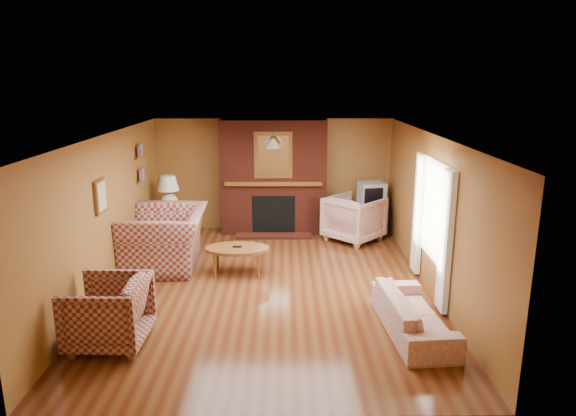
{
  "coord_description": "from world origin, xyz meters",
  "views": [
    {
      "loc": [
        0.23,
        -7.63,
        3.24
      ],
      "look_at": [
        0.29,
        0.6,
        1.14
      ],
      "focal_mm": 32.0,
      "sensor_mm": 36.0,
      "label": 1
    }
  ],
  "objects_px": {
    "table_lamp": "(169,191)",
    "floral_sofa": "(413,314)",
    "crt_tv": "(372,193)",
    "fireplace": "(274,178)",
    "side_table": "(171,225)",
    "floral_armchair": "(354,218)",
    "plaid_armchair": "(108,313)",
    "plaid_loveseat": "(166,239)",
    "tv_stand": "(371,219)",
    "coffee_table": "(237,250)"
  },
  "relations": [
    {
      "from": "table_lamp",
      "to": "floral_armchair",
      "type": "bearing_deg",
      "value": -0.9
    },
    {
      "from": "coffee_table",
      "to": "table_lamp",
      "type": "bearing_deg",
      "value": 128.83
    },
    {
      "from": "table_lamp",
      "to": "tv_stand",
      "type": "height_order",
      "value": "table_lamp"
    },
    {
      "from": "floral_sofa",
      "to": "floral_armchair",
      "type": "relative_size",
      "value": 1.75
    },
    {
      "from": "side_table",
      "to": "floral_sofa",
      "type": "bearing_deg",
      "value": -44.82
    },
    {
      "from": "plaid_armchair",
      "to": "side_table",
      "type": "xyz_separation_m",
      "value": [
        -0.15,
        4.27,
        -0.11
      ]
    },
    {
      "from": "plaid_loveseat",
      "to": "plaid_armchair",
      "type": "xyz_separation_m",
      "value": [
        -0.1,
        -2.73,
        -0.08
      ]
    },
    {
      "from": "side_table",
      "to": "crt_tv",
      "type": "bearing_deg",
      "value": 4.74
    },
    {
      "from": "floral_armchair",
      "to": "tv_stand",
      "type": "relative_size",
      "value": 1.54
    },
    {
      "from": "fireplace",
      "to": "coffee_table",
      "type": "height_order",
      "value": "fireplace"
    },
    {
      "from": "fireplace",
      "to": "side_table",
      "type": "height_order",
      "value": "fireplace"
    },
    {
      "from": "fireplace",
      "to": "floral_sofa",
      "type": "relative_size",
      "value": 1.36
    },
    {
      "from": "floral_sofa",
      "to": "crt_tv",
      "type": "height_order",
      "value": "crt_tv"
    },
    {
      "from": "plaid_loveseat",
      "to": "side_table",
      "type": "bearing_deg",
      "value": -173.28
    },
    {
      "from": "plaid_armchair",
      "to": "side_table",
      "type": "bearing_deg",
      "value": -176.45
    },
    {
      "from": "floral_sofa",
      "to": "coffee_table",
      "type": "xyz_separation_m",
      "value": [
        -2.47,
        2.07,
        0.16
      ]
    },
    {
      "from": "plaid_armchair",
      "to": "table_lamp",
      "type": "height_order",
      "value": "table_lamp"
    },
    {
      "from": "table_lamp",
      "to": "crt_tv",
      "type": "bearing_deg",
      "value": 4.74
    },
    {
      "from": "fireplace",
      "to": "plaid_loveseat",
      "type": "relative_size",
      "value": 1.54
    },
    {
      "from": "fireplace",
      "to": "coffee_table",
      "type": "xyz_separation_m",
      "value": [
        -0.57,
        -2.44,
        -0.76
      ]
    },
    {
      "from": "plaid_armchair",
      "to": "crt_tv",
      "type": "xyz_separation_m",
      "value": [
        4.0,
        4.61,
        0.46
      ]
    },
    {
      "from": "plaid_armchair",
      "to": "side_table",
      "type": "distance_m",
      "value": 4.27
    },
    {
      "from": "table_lamp",
      "to": "floral_sofa",
      "type": "bearing_deg",
      "value": -44.82
    },
    {
      "from": "fireplace",
      "to": "side_table",
      "type": "relative_size",
      "value": 3.78
    },
    {
      "from": "plaid_armchair",
      "to": "floral_sofa",
      "type": "bearing_deg",
      "value": 95.89
    },
    {
      "from": "plaid_loveseat",
      "to": "plaid_armchair",
      "type": "height_order",
      "value": "plaid_loveseat"
    },
    {
      "from": "plaid_loveseat",
      "to": "floral_sofa",
      "type": "relative_size",
      "value": 0.89
    },
    {
      "from": "plaid_armchair",
      "to": "crt_tv",
      "type": "distance_m",
      "value": 6.12
    },
    {
      "from": "floral_armchair",
      "to": "tv_stand",
      "type": "distance_m",
      "value": 0.59
    },
    {
      "from": "crt_tv",
      "to": "table_lamp",
      "type": "bearing_deg",
      "value": -175.26
    },
    {
      "from": "tv_stand",
      "to": "plaid_loveseat",
      "type": "bearing_deg",
      "value": -152.28
    },
    {
      "from": "floral_sofa",
      "to": "tv_stand",
      "type": "relative_size",
      "value": 2.69
    },
    {
      "from": "fireplace",
      "to": "floral_sofa",
      "type": "distance_m",
      "value": 4.98
    },
    {
      "from": "floral_armchair",
      "to": "side_table",
      "type": "bearing_deg",
      "value": 43.39
    },
    {
      "from": "crt_tv",
      "to": "coffee_table",
      "type": "bearing_deg",
      "value": -139.4
    },
    {
      "from": "fireplace",
      "to": "plaid_armchair",
      "type": "height_order",
      "value": "fireplace"
    },
    {
      "from": "floral_armchair",
      "to": "side_table",
      "type": "distance_m",
      "value": 3.75
    },
    {
      "from": "fireplace",
      "to": "crt_tv",
      "type": "xyz_separation_m",
      "value": [
        2.05,
        -0.19,
        -0.29
      ]
    },
    {
      "from": "side_table",
      "to": "crt_tv",
      "type": "height_order",
      "value": "crt_tv"
    },
    {
      "from": "floral_sofa",
      "to": "table_lamp",
      "type": "height_order",
      "value": "table_lamp"
    },
    {
      "from": "floral_sofa",
      "to": "crt_tv",
      "type": "bearing_deg",
      "value": -6.27
    },
    {
      "from": "tv_stand",
      "to": "plaid_armchair",
      "type": "bearing_deg",
      "value": -128.97
    },
    {
      "from": "plaid_loveseat",
      "to": "plaid_armchair",
      "type": "relative_size",
      "value": 1.66
    },
    {
      "from": "plaid_armchair",
      "to": "tv_stand",
      "type": "xyz_separation_m",
      "value": [
        4.0,
        4.62,
        -0.1
      ]
    },
    {
      "from": "floral_sofa",
      "to": "side_table",
      "type": "distance_m",
      "value": 5.64
    },
    {
      "from": "side_table",
      "to": "table_lamp",
      "type": "bearing_deg",
      "value": 0.0
    },
    {
      "from": "plaid_loveseat",
      "to": "side_table",
      "type": "relative_size",
      "value": 2.45
    },
    {
      "from": "fireplace",
      "to": "plaid_loveseat",
      "type": "height_order",
      "value": "fireplace"
    },
    {
      "from": "floral_armchair",
      "to": "crt_tv",
      "type": "height_order",
      "value": "crt_tv"
    },
    {
      "from": "tv_stand",
      "to": "floral_sofa",
      "type": "bearing_deg",
      "value": -90.06
    }
  ]
}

